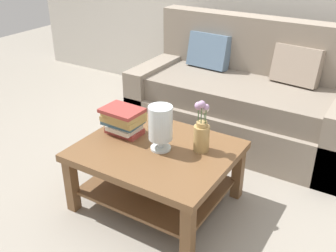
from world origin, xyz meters
TOP-DOWN VIEW (x-y plane):
  - ground_plane at (0.00, 0.00)m, footprint 10.00×10.00m
  - couch at (0.02, 0.85)m, footprint 1.95×0.90m
  - coffee_table at (-0.10, -0.41)m, footprint 1.02×0.84m
  - book_stack_main at (-0.41, -0.36)m, footprint 0.29×0.23m
  - glass_hurricane_vase at (-0.06, -0.40)m, footprint 0.16×0.16m
  - flower_pitcher at (0.17, -0.27)m, footprint 0.11×0.11m

SIDE VIEW (x-z plane):
  - ground_plane at x=0.00m, z-range 0.00..0.00m
  - coffee_table at x=-0.10m, z-range 0.10..0.55m
  - couch at x=0.02m, z-range -0.17..0.89m
  - book_stack_main at x=-0.41m, z-range 0.46..0.66m
  - flower_pitcher at x=0.17m, z-range 0.41..0.77m
  - glass_hurricane_vase at x=-0.06m, z-range 0.48..0.79m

